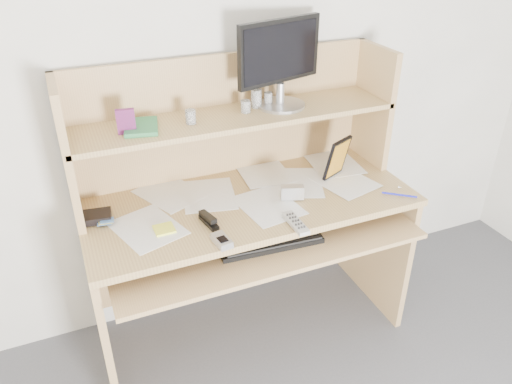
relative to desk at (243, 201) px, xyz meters
name	(u,v)px	position (x,y,z in m)	size (l,w,h in m)	color
back_wall	(221,64)	(0.00, 0.24, 0.56)	(3.60, 0.04, 2.50)	white
desk	(243,201)	(0.00, 0.00, 0.00)	(1.40, 0.70, 1.30)	tan
paper_clutter	(250,199)	(0.00, -0.08, 0.06)	(1.32, 0.54, 0.01)	white
keyboard	(269,240)	(0.00, -0.28, -0.03)	(0.43, 0.18, 0.03)	black
tv_remote	(296,223)	(0.09, -0.34, 0.07)	(0.04, 0.16, 0.02)	#ADACA7
flip_phone	(222,240)	(-0.22, -0.34, 0.07)	(0.05, 0.10, 0.03)	#B4B4B6
stapler	(209,219)	(-0.22, -0.20, 0.08)	(0.03, 0.12, 0.04)	black
wallet	(97,217)	(-0.62, 0.00, 0.08)	(0.11, 0.09, 0.03)	black
sticky_note_pad	(164,229)	(-0.39, -0.17, 0.06)	(0.08, 0.08, 0.01)	#FFF343
digital_camera	(292,192)	(0.17, -0.15, 0.09)	(0.10, 0.04, 0.06)	#B1B1B3
game_case	(337,158)	(0.44, -0.06, 0.16)	(0.14, 0.02, 0.19)	black
blue_pen	(399,195)	(0.60, -0.31, 0.07)	(0.01, 0.01, 0.15)	#1719AE
card_box	(126,121)	(-0.45, 0.04, 0.43)	(0.07, 0.02, 0.10)	maroon
shelf_book	(141,127)	(-0.39, 0.06, 0.40)	(0.12, 0.17, 0.02)	#358552
chip_stack_a	(191,117)	(-0.20, 0.04, 0.41)	(0.04, 0.04, 0.06)	black
chip_stack_b	(268,99)	(0.17, 0.11, 0.42)	(0.04, 0.04, 0.06)	white
chip_stack_c	(246,107)	(0.05, 0.07, 0.41)	(0.04, 0.04, 0.05)	black
chip_stack_d	(256,99)	(0.11, 0.11, 0.43)	(0.05, 0.05, 0.08)	silver
monitor	(280,61)	(0.21, 0.10, 0.58)	(0.41, 0.21, 0.36)	#AEAEB3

